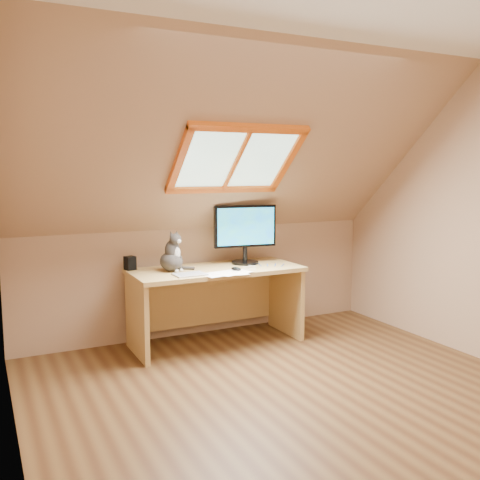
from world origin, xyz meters
TOP-DOWN VIEW (x-y plane):
  - ground at (0.00, 0.00)m, footprint 3.50×3.50m
  - room_shell at (0.00, -0.09)m, footprint 3.52×3.52m
  - desk at (-0.03, 1.45)m, footprint 1.50×0.65m
  - monitor at (0.29, 1.46)m, footprint 0.58×0.25m
  - cat at (-0.42, 1.42)m, footprint 0.27×0.29m
  - desk_speaker at (-0.73, 1.63)m, footprint 0.10×0.10m
  - graphics_tablet at (-0.35, 1.18)m, footprint 0.26×0.19m
  - mouse at (0.07, 1.18)m, footprint 0.09×0.12m
  - papers at (-0.05, 1.12)m, footprint 0.35×0.30m
  - cables at (0.37, 1.26)m, footprint 0.51×0.26m

SIDE VIEW (x-z plane):
  - ground at x=0.00m, z-range 0.00..0.00m
  - desk at x=-0.03m, z-range 0.13..0.81m
  - papers at x=-0.05m, z-range 0.68..0.69m
  - cables at x=0.37m, z-range 0.68..0.69m
  - graphics_tablet at x=-0.35m, z-range 0.68..0.69m
  - mouse at x=0.07m, z-range 0.68..0.71m
  - desk_speaker at x=-0.73m, z-range 0.68..0.80m
  - cat at x=-0.42m, z-range 0.63..0.98m
  - monitor at x=0.29m, z-range 0.72..1.26m
  - room_shell at x=0.00m, z-range 0.23..2.64m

